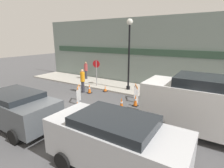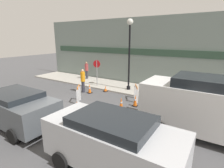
{
  "view_description": "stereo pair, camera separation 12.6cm",
  "coord_description": "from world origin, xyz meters",
  "px_view_note": "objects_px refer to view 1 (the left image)",
  "views": [
    {
      "loc": [
        7.07,
        -5.92,
        3.92
      ],
      "look_at": [
        1.23,
        3.33,
        1.0
      ],
      "focal_mm": 28.0,
      "sensor_mm": 36.0,
      "label": 1
    },
    {
      "loc": [
        7.17,
        -5.86,
        3.92
      ],
      "look_at": [
        1.23,
        3.33,
        1.0
      ],
      "focal_mm": 28.0,
      "sensor_mm": 36.0,
      "label": 2
    }
  ],
  "objects_px": {
    "parked_car_1": "(15,107)",
    "work_van": "(214,106)",
    "parked_car_2": "(115,141)",
    "person_pedestrian": "(86,70)",
    "stop_sign": "(96,69)",
    "person_worker": "(83,80)",
    "streetlamp_post": "(129,45)"
  },
  "relations": [
    {
      "from": "person_worker",
      "to": "person_pedestrian",
      "type": "height_order",
      "value": "person_pedestrian"
    },
    {
      "from": "parked_car_1",
      "to": "stop_sign",
      "type": "bearing_deg",
      "value": 96.73
    },
    {
      "from": "streetlamp_post",
      "to": "parked_car_2",
      "type": "bearing_deg",
      "value": -65.75
    },
    {
      "from": "streetlamp_post",
      "to": "person_worker",
      "type": "bearing_deg",
      "value": -140.88
    },
    {
      "from": "stop_sign",
      "to": "person_pedestrian",
      "type": "bearing_deg",
      "value": -45.1
    },
    {
      "from": "stop_sign",
      "to": "work_van",
      "type": "relative_size",
      "value": 0.38
    },
    {
      "from": "person_worker",
      "to": "parked_car_2",
      "type": "bearing_deg",
      "value": -30.25
    },
    {
      "from": "parked_car_1",
      "to": "parked_car_2",
      "type": "distance_m",
      "value": 5.23
    },
    {
      "from": "streetlamp_post",
      "to": "parked_car_1",
      "type": "height_order",
      "value": "streetlamp_post"
    },
    {
      "from": "streetlamp_post",
      "to": "parked_car_1",
      "type": "xyz_separation_m",
      "value": [
        -1.83,
        -7.55,
        -2.46
      ]
    },
    {
      "from": "parked_car_1",
      "to": "streetlamp_post",
      "type": "bearing_deg",
      "value": 76.39
    },
    {
      "from": "person_worker",
      "to": "parked_car_1",
      "type": "distance_m",
      "value": 5.47
    },
    {
      "from": "parked_car_2",
      "to": "parked_car_1",
      "type": "bearing_deg",
      "value": -180.0
    },
    {
      "from": "person_pedestrian",
      "to": "parked_car_1",
      "type": "height_order",
      "value": "person_pedestrian"
    },
    {
      "from": "stop_sign",
      "to": "person_worker",
      "type": "xyz_separation_m",
      "value": [
        0.04,
        -1.72,
        -0.58
      ]
    },
    {
      "from": "streetlamp_post",
      "to": "person_worker",
      "type": "relative_size",
      "value": 2.95
    },
    {
      "from": "streetlamp_post",
      "to": "work_van",
      "type": "xyz_separation_m",
      "value": [
        5.74,
        -3.86,
        -2.04
      ]
    },
    {
      "from": "streetlamp_post",
      "to": "parked_car_2",
      "type": "height_order",
      "value": "streetlamp_post"
    },
    {
      "from": "person_worker",
      "to": "parked_car_1",
      "type": "relative_size",
      "value": 0.4
    },
    {
      "from": "parked_car_1",
      "to": "work_van",
      "type": "relative_size",
      "value": 0.78
    },
    {
      "from": "parked_car_1",
      "to": "work_van",
      "type": "distance_m",
      "value": 8.43
    },
    {
      "from": "person_pedestrian",
      "to": "work_van",
      "type": "relative_size",
      "value": 0.29
    },
    {
      "from": "parked_car_2",
      "to": "person_pedestrian",
      "type": "bearing_deg",
      "value": 134.44
    },
    {
      "from": "person_worker",
      "to": "work_van",
      "type": "distance_m",
      "value": 8.56
    },
    {
      "from": "streetlamp_post",
      "to": "person_pedestrian",
      "type": "relative_size",
      "value": 3.14
    },
    {
      "from": "stop_sign",
      "to": "parked_car_2",
      "type": "xyz_separation_m",
      "value": [
        6.07,
        -7.14,
        -0.52
      ]
    },
    {
      "from": "streetlamp_post",
      "to": "person_pedestrian",
      "type": "distance_m",
      "value": 5.65
    },
    {
      "from": "person_pedestrian",
      "to": "work_van",
      "type": "distance_m",
      "value": 11.82
    },
    {
      "from": "streetlamp_post",
      "to": "person_pedestrian",
      "type": "xyz_separation_m",
      "value": [
        -5.01,
        1.03,
        -2.4
      ]
    },
    {
      "from": "stop_sign",
      "to": "parked_car_1",
      "type": "xyz_separation_m",
      "value": [
        0.84,
        -7.14,
        -0.59
      ]
    },
    {
      "from": "person_pedestrian",
      "to": "person_worker",
      "type": "bearing_deg",
      "value": 127.7
    },
    {
      "from": "streetlamp_post",
      "to": "person_worker",
      "type": "xyz_separation_m",
      "value": [
        -2.63,
        -2.14,
        -2.45
      ]
    }
  ]
}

